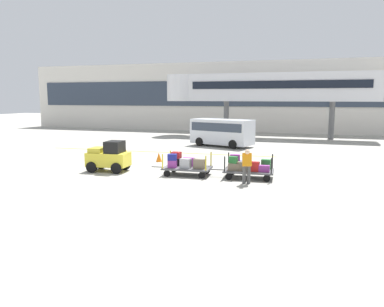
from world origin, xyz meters
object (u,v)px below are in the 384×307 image
baggage_handler (247,165)px  safety_cone_far (126,153)px  baggage_cart_lead (186,164)px  shuttle_van (222,130)px  baggage_tug (109,157)px  safety_cone_near (159,157)px  baggage_cart_middle (247,167)px

baggage_handler → safety_cone_far: bearing=148.6°
baggage_cart_lead → baggage_handler: size_ratio=1.95×
shuttle_van → safety_cone_far: bearing=-123.3°
baggage_cart_lead → safety_cone_far: (-5.52, 4.29, -0.26)m
baggage_tug → baggage_handler: baggage_tug is taller
shuttle_van → safety_cone_far: size_ratio=9.36×
baggage_cart_lead → baggage_handler: bearing=-17.6°
shuttle_van → safety_cone_near: bearing=-103.3°
safety_cone_near → safety_cone_far: size_ratio=1.00×
baggage_cart_middle → shuttle_van: size_ratio=0.59×
baggage_cart_lead → safety_cone_near: size_ratio=5.53×
safety_cone_near → shuttle_van: bearing=76.7°
baggage_tug → safety_cone_far: (-1.43, 4.56, -0.48)m
baggage_handler → shuttle_van: 13.01m
baggage_cart_lead → safety_cone_far: size_ratio=5.53×
baggage_handler → shuttle_van: bearing=108.0°
baggage_cart_middle → safety_cone_far: baggage_cart_middle is taller
baggage_handler → safety_cone_far: (-8.67, 5.29, -0.59)m
baggage_cart_lead → safety_cone_far: baggage_cart_lead is taller
baggage_cart_lead → shuttle_van: shuttle_van is taller
baggage_handler → baggage_cart_lead: bearing=162.4°
safety_cone_near → safety_cone_far: same height
safety_cone_far → baggage_tug: bearing=-72.6°
safety_cone_far → baggage_cart_middle: bearing=-25.6°
baggage_cart_lead → safety_cone_near: baggage_cart_lead is taller
baggage_cart_lead → safety_cone_near: bearing=130.7°
baggage_handler → baggage_cart_middle: bearing=98.0°
baggage_handler → safety_cone_far: 10.17m
baggage_cart_middle → baggage_handler: bearing=-82.0°
baggage_cart_lead → baggage_cart_middle: bearing=4.2°
baggage_cart_middle → safety_cone_far: bearing=154.4°
baggage_cart_middle → baggage_handler: 1.28m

